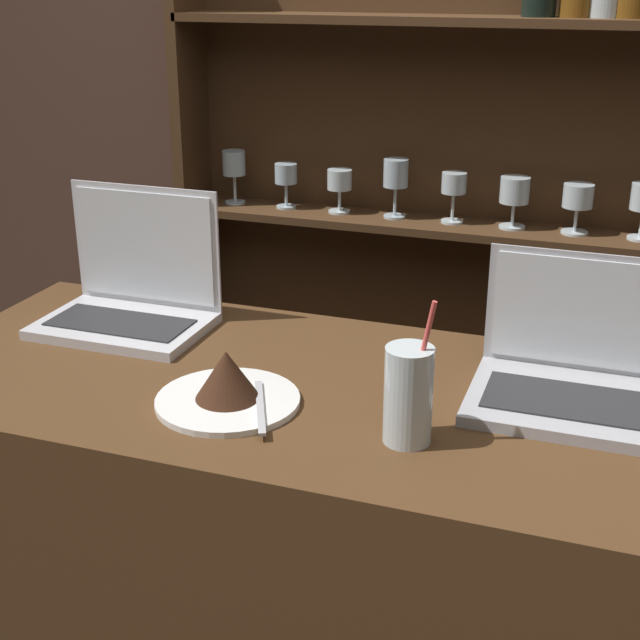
% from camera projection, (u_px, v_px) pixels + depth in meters
% --- Properties ---
extents(back_wall, '(7.00, 0.06, 2.70)m').
position_uv_depth(back_wall, '(506.00, 106.00, 2.18)').
color(back_wall, '#4C3328').
rests_on(back_wall, ground_plane).
extents(back_shelf, '(1.44, 0.18, 1.94)m').
position_uv_depth(back_shelf, '(460.00, 238.00, 2.25)').
color(back_shelf, '#472D19').
rests_on(back_shelf, ground_plane).
extents(laptop_near, '(0.30, 0.20, 0.25)m').
position_uv_depth(laptop_near, '(132.00, 293.00, 1.64)').
color(laptop_near, silver).
rests_on(laptop_near, bar_counter).
extents(laptop_far, '(0.33, 0.23, 0.21)m').
position_uv_depth(laptop_far, '(585.00, 374.00, 1.34)').
color(laptop_far, '#ADADB2').
rests_on(laptop_far, bar_counter).
extents(cake_plate, '(0.22, 0.22, 0.09)m').
position_uv_depth(cake_plate, '(227.00, 385.00, 1.34)').
color(cake_plate, white).
rests_on(cake_plate, bar_counter).
extents(water_glass, '(0.07, 0.07, 0.21)m').
position_uv_depth(water_glass, '(408.00, 395.00, 1.22)').
color(water_glass, silver).
rests_on(water_glass, bar_counter).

